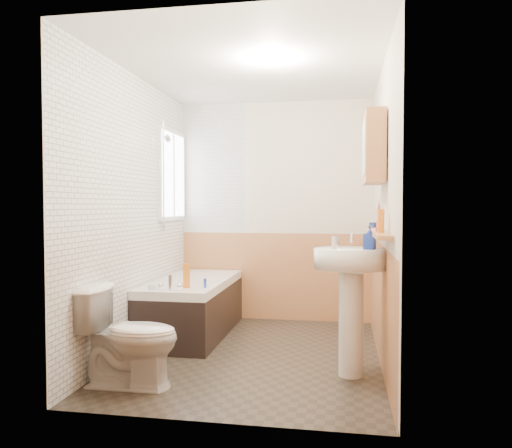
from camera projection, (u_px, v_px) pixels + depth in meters
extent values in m
plane|color=black|center=(253.00, 355.00, 4.40)|extent=(2.80, 2.80, 0.00)
plane|color=white|center=(253.00, 69.00, 4.31)|extent=(2.80, 2.80, 0.00)
cube|color=beige|center=(275.00, 211.00, 5.74)|extent=(2.20, 0.02, 2.50)
cube|color=beige|center=(211.00, 217.00, 2.97)|extent=(2.20, 0.02, 2.50)
cube|color=beige|center=(133.00, 213.00, 4.54)|extent=(0.02, 2.80, 2.50)
cube|color=beige|center=(384.00, 214.00, 4.17)|extent=(0.02, 2.80, 2.50)
cube|color=tan|center=(380.00, 302.00, 4.20)|extent=(0.01, 2.80, 1.00)
cube|color=tan|center=(213.00, 340.00, 3.02)|extent=(2.20, 0.01, 1.00)
cube|color=tan|center=(274.00, 276.00, 5.75)|extent=(2.20, 0.01, 1.00)
cube|color=white|center=(136.00, 213.00, 4.54)|extent=(0.01, 2.80, 2.50)
cube|color=white|center=(213.00, 169.00, 5.83)|extent=(0.75, 0.01, 1.50)
cube|color=white|center=(173.00, 175.00, 5.46)|extent=(0.03, 0.79, 0.99)
cube|color=white|center=(174.00, 175.00, 5.46)|extent=(0.01, 0.70, 0.90)
cube|color=white|center=(174.00, 175.00, 5.46)|extent=(0.01, 0.04, 0.90)
cube|color=black|center=(193.00, 311.00, 5.09)|extent=(0.70, 1.57, 0.49)
cube|color=white|center=(193.00, 283.00, 5.08)|extent=(0.70, 1.57, 0.08)
cube|color=white|center=(193.00, 284.00, 5.08)|extent=(0.56, 1.43, 0.04)
cylinder|color=silver|center=(170.00, 283.00, 4.40)|extent=(0.04, 0.04, 0.14)
sphere|color=silver|center=(160.00, 286.00, 4.42)|extent=(0.06, 0.06, 0.06)
sphere|color=silver|center=(180.00, 286.00, 4.39)|extent=(0.06, 0.06, 0.06)
cylinder|color=silver|center=(163.00, 176.00, 5.13)|extent=(0.02, 0.02, 1.14)
cylinder|color=silver|center=(164.00, 226.00, 5.14)|extent=(0.04, 0.04, 0.02)
cylinder|color=silver|center=(163.00, 125.00, 5.11)|extent=(0.04, 0.04, 0.02)
cylinder|color=silver|center=(168.00, 138.00, 5.10)|extent=(0.06, 0.08, 0.08)
imported|color=white|center=(129.00, 336.00, 3.63)|extent=(0.74, 0.42, 0.72)
cylinder|color=white|center=(351.00, 324.00, 3.84)|extent=(0.19, 0.19, 0.80)
ellipsoid|color=white|center=(351.00, 259.00, 3.82)|extent=(0.58, 0.47, 0.16)
cylinder|color=silver|center=(337.00, 242.00, 3.95)|extent=(0.03, 0.03, 0.08)
cylinder|color=silver|center=(366.00, 242.00, 3.91)|extent=(0.03, 0.03, 0.08)
cylinder|color=silver|center=(351.00, 238.00, 3.91)|extent=(0.02, 0.11, 0.09)
cube|color=tan|center=(377.00, 232.00, 3.94)|extent=(0.10, 1.56, 0.03)
cube|color=tan|center=(374.00, 149.00, 3.99)|extent=(0.15, 0.62, 0.56)
cube|color=silver|center=(365.00, 147.00, 3.86)|extent=(0.01, 0.24, 0.42)
cube|color=silver|center=(363.00, 151.00, 4.15)|extent=(0.01, 0.24, 0.42)
cylinder|color=orange|center=(381.00, 221.00, 3.56)|extent=(0.06, 0.06, 0.17)
cone|color=maroon|center=(379.00, 215.00, 3.74)|extent=(0.06, 0.06, 0.25)
cylinder|color=navy|center=(373.00, 225.00, 4.44)|extent=(0.08, 0.08, 0.05)
imported|color=#19339E|center=(370.00, 244.00, 3.75)|extent=(0.13, 0.19, 0.08)
cylinder|color=silver|center=(334.00, 243.00, 3.77)|extent=(0.04, 0.04, 0.10)
cube|color=orange|center=(187.00, 276.00, 4.54)|extent=(0.07, 0.05, 0.22)
cylinder|color=silver|center=(152.00, 287.00, 4.47)|extent=(0.08, 0.08, 0.05)
cylinder|color=#19339E|center=(205.00, 283.00, 4.55)|extent=(0.03, 0.03, 0.08)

